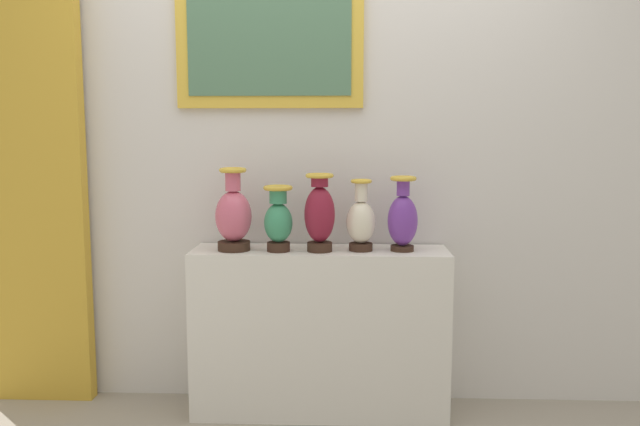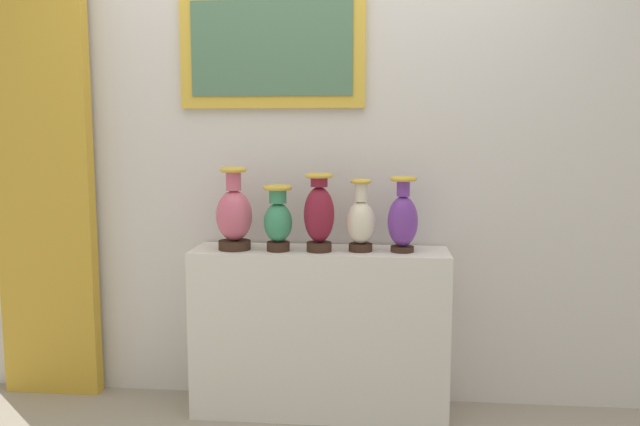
# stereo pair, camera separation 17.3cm
# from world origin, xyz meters

# --- Properties ---
(ground_plane) EXTENTS (9.74, 9.74, 0.00)m
(ground_plane) POSITION_xyz_m (0.00, 0.00, 0.00)
(ground_plane) COLOR gray
(display_shelf) EXTENTS (1.25, 0.33, 0.82)m
(display_shelf) POSITION_xyz_m (0.00, 0.00, 0.41)
(display_shelf) COLOR silver
(display_shelf) RESTS_ON ground_plane
(back_wall) EXTENTS (3.74, 0.14, 2.60)m
(back_wall) POSITION_xyz_m (-0.00, 0.22, 1.31)
(back_wall) COLOR silver
(back_wall) RESTS_ON ground_plane
(curtain_gold) EXTENTS (0.51, 0.08, 2.19)m
(curtain_gold) POSITION_xyz_m (-1.45, 0.11, 1.10)
(curtain_gold) COLOR gold
(curtain_gold) RESTS_ON ground_plane
(vase_rose) EXTENTS (0.17, 0.17, 0.40)m
(vase_rose) POSITION_xyz_m (-0.41, -0.04, 0.99)
(vase_rose) COLOR #382319
(vase_rose) RESTS_ON display_shelf
(vase_jade) EXTENTS (0.14, 0.14, 0.32)m
(vase_jade) POSITION_xyz_m (-0.20, -0.05, 0.98)
(vase_jade) COLOR #382319
(vase_jade) RESTS_ON display_shelf
(vase_burgundy) EXTENTS (0.15, 0.15, 0.37)m
(vase_burgundy) POSITION_xyz_m (-0.00, -0.05, 1.00)
(vase_burgundy) COLOR #382319
(vase_burgundy) RESTS_ON display_shelf
(vase_ivory) EXTENTS (0.14, 0.14, 0.35)m
(vase_ivory) POSITION_xyz_m (0.20, -0.02, 0.97)
(vase_ivory) COLOR #382319
(vase_ivory) RESTS_ON display_shelf
(vase_violet) EXTENTS (0.14, 0.14, 0.36)m
(vase_violet) POSITION_xyz_m (0.40, -0.02, 0.98)
(vase_violet) COLOR #382319
(vase_violet) RESTS_ON display_shelf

